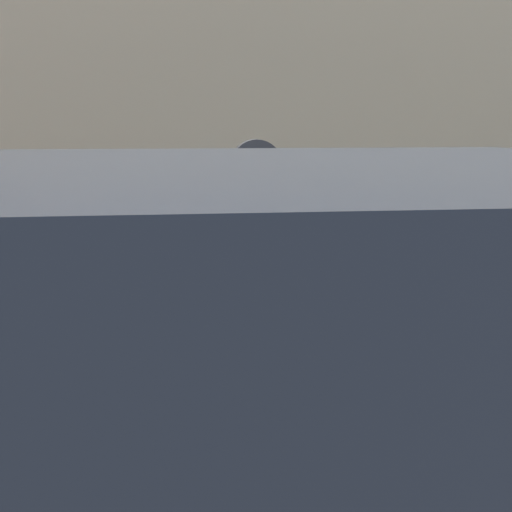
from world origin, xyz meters
name	(u,v)px	position (x,y,z in m)	size (l,w,h in m)	color
sidewalk	(297,417)	(0.00, 2.20, 0.06)	(24.00, 2.80, 0.12)	#9E9B96
building_facade	(251,23)	(0.00, 5.45, 2.81)	(24.00, 0.30, 5.62)	tan
parking_meter	(256,258)	(-0.34, 1.21, 1.25)	(0.22, 0.12, 1.65)	#2D2D30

